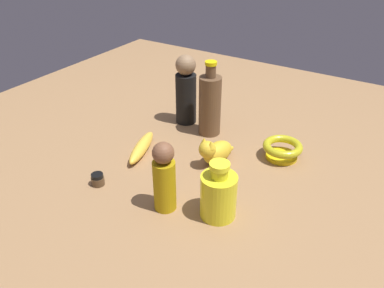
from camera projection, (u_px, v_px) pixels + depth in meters
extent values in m
plane|color=#936D47|center=(192.00, 168.00, 1.20)|extent=(2.00, 2.00, 0.00)
cylinder|color=#B4920E|center=(165.00, 185.00, 1.00)|extent=(0.08, 0.08, 0.14)
sphere|color=brown|center=(163.00, 153.00, 0.95)|extent=(0.06, 0.06, 0.06)
cylinder|color=yellow|center=(281.00, 156.00, 1.24)|extent=(0.10, 0.10, 0.01)
torus|color=gold|center=(283.00, 147.00, 1.22)|extent=(0.12, 0.12, 0.02)
ellipsoid|color=yellow|center=(142.00, 147.00, 1.26)|extent=(0.20, 0.10, 0.04)
ellipsoid|color=gold|center=(218.00, 152.00, 1.21)|extent=(0.12, 0.09, 0.07)
sphere|color=gold|center=(207.00, 149.00, 1.17)|extent=(0.05, 0.05, 0.05)
cone|color=gold|center=(211.00, 145.00, 1.15)|extent=(0.02, 0.02, 0.02)
cone|color=gold|center=(204.00, 141.00, 1.16)|extent=(0.02, 0.02, 0.02)
ellipsoid|color=gold|center=(228.00, 150.00, 1.25)|extent=(0.05, 0.03, 0.02)
cylinder|color=black|center=(186.00, 99.00, 1.41)|extent=(0.10, 0.10, 0.18)
sphere|color=#8A6A4B|center=(186.00, 65.00, 1.34)|extent=(0.07, 0.07, 0.07)
cylinder|color=#513A24|center=(98.00, 181.00, 1.12)|extent=(0.04, 0.04, 0.02)
cylinder|color=yellow|center=(97.00, 178.00, 1.11)|extent=(0.03, 0.03, 0.00)
cylinder|color=black|center=(97.00, 176.00, 1.11)|extent=(0.03, 0.03, 0.01)
cylinder|color=yellow|center=(218.00, 196.00, 0.98)|extent=(0.09, 0.09, 0.12)
cylinder|color=yellow|center=(219.00, 172.00, 0.94)|extent=(0.04, 0.04, 0.03)
cylinder|color=yellow|center=(220.00, 166.00, 0.93)|extent=(0.05, 0.05, 0.01)
cylinder|color=brown|center=(210.00, 106.00, 1.33)|extent=(0.08, 0.08, 0.21)
cylinder|color=brown|center=(211.00, 71.00, 1.27)|extent=(0.03, 0.03, 0.04)
cylinder|color=yellow|center=(211.00, 63.00, 1.25)|extent=(0.04, 0.04, 0.01)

